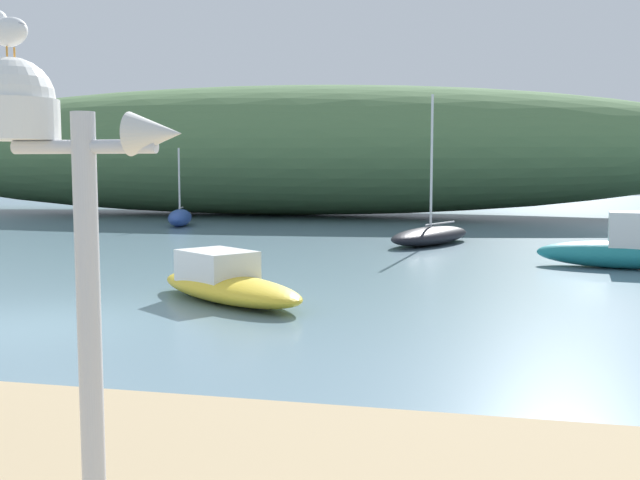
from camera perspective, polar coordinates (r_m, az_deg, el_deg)
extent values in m
plane|color=slate|center=(12.80, -20.72, -6.18)|extent=(120.00, 120.00, 0.00)
ellipsoid|color=#517547|center=(39.99, -4.34, 6.89)|extent=(49.41, 11.99, 6.81)
cylinder|color=silver|center=(3.99, -17.30, -9.67)|extent=(0.12, 0.12, 2.62)
cylinder|color=silver|center=(3.85, -17.80, 6.88)|extent=(0.77, 0.07, 0.07)
cylinder|color=white|center=(4.06, -22.62, 8.58)|extent=(0.45, 0.45, 0.20)
sphere|color=white|center=(4.07, -22.67, 10.02)|extent=(0.42, 0.42, 0.42)
cone|color=silver|center=(3.67, -12.58, 8.02)|extent=(0.27, 0.22, 0.22)
cylinder|color=orange|center=(4.09, -23.05, 13.27)|extent=(0.01, 0.01, 0.05)
cylinder|color=orange|center=(4.11, -22.55, 13.25)|extent=(0.01, 0.01, 0.05)
ellipsoid|color=white|center=(4.11, -22.85, 14.60)|extent=(0.29, 0.21, 0.14)
ellipsoid|color=#9EA0A8|center=(4.12, -22.87, 14.94)|extent=(0.26, 0.19, 0.05)
ellipsoid|color=teal|center=(20.06, 22.22, -1.05)|extent=(4.20, 1.69, 0.69)
cube|color=silver|center=(20.02, 23.45, 0.60)|extent=(1.54, 1.11, 0.98)
ellipsoid|color=gold|center=(14.09, -7.03, -3.73)|extent=(4.06, 3.48, 0.51)
cube|color=silver|center=(14.37, -7.96, -2.02)|extent=(1.78, 1.70, 0.61)
ellipsoid|color=black|center=(24.50, 8.54, 0.33)|extent=(3.13, 4.58, 0.58)
cylinder|color=silver|center=(24.39, 8.62, 5.84)|extent=(0.08, 0.08, 4.47)
cylinder|color=silver|center=(25.05, 9.27, 1.28)|extent=(0.88, 1.82, 0.06)
ellipsoid|color=#2D4C9E|center=(32.33, -10.78, 1.70)|extent=(1.71, 3.02, 0.73)
cylinder|color=silver|center=(32.26, -10.83, 4.48)|extent=(0.08, 0.08, 2.84)
cylinder|color=silver|center=(32.73, -10.70, 2.45)|extent=(0.42, 1.26, 0.06)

